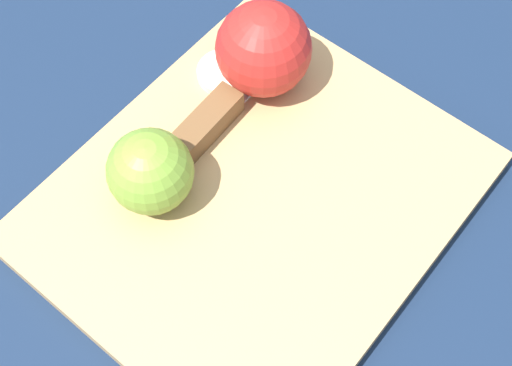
% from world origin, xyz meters
% --- Properties ---
extents(ground_plane, '(4.00, 4.00, 0.00)m').
position_xyz_m(ground_plane, '(0.00, 0.00, 0.00)').
color(ground_plane, '#14233D').
extents(cutting_board, '(0.37, 0.32, 0.02)m').
position_xyz_m(cutting_board, '(0.00, 0.00, 0.01)').
color(cutting_board, tan).
rests_on(cutting_board, ground_plane).
extents(apple_half_left, '(0.07, 0.07, 0.07)m').
position_xyz_m(apple_half_left, '(-0.06, 0.06, 0.06)').
color(apple_half_left, olive).
rests_on(apple_half_left, cutting_board).
extents(apple_half_right, '(0.08, 0.08, 0.08)m').
position_xyz_m(apple_half_right, '(0.09, 0.08, 0.06)').
color(apple_half_right, red).
rests_on(apple_half_right, cutting_board).
extents(knife, '(0.18, 0.05, 0.02)m').
position_xyz_m(knife, '(0.02, 0.07, 0.03)').
color(knife, silver).
rests_on(knife, cutting_board).
extents(apple_slice, '(0.05, 0.05, 0.01)m').
position_xyz_m(apple_slice, '(0.07, 0.11, 0.02)').
color(apple_slice, beige).
rests_on(apple_slice, cutting_board).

